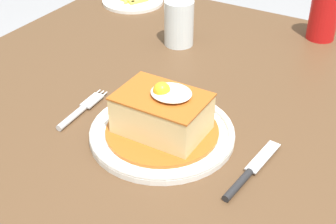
# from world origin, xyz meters

# --- Properties ---
(dining_table) EXTENTS (1.11, 0.95, 0.76)m
(dining_table) POSITION_xyz_m (0.00, 0.00, 0.64)
(dining_table) COLOR brown
(dining_table) RESTS_ON ground_plane
(main_plate) EXTENTS (0.25, 0.25, 0.02)m
(main_plate) POSITION_xyz_m (-0.01, -0.15, 0.77)
(main_plate) COLOR white
(main_plate) RESTS_ON dining_table
(sandwich_meal) EXTENTS (0.19, 0.19, 0.10)m
(sandwich_meal) POSITION_xyz_m (-0.01, -0.15, 0.80)
(sandwich_meal) COLOR #B75B1E
(sandwich_meal) RESTS_ON main_plate
(fork) EXTENTS (0.02, 0.14, 0.01)m
(fork) POSITION_xyz_m (-0.18, -0.17, 0.76)
(fork) COLOR silver
(fork) RESTS_ON dining_table
(knife) EXTENTS (0.03, 0.17, 0.01)m
(knife) POSITION_xyz_m (0.15, -0.18, 0.76)
(knife) COLOR #262628
(knife) RESTS_ON dining_table
(soda_can) EXTENTS (0.07, 0.07, 0.12)m
(soda_can) POSITION_xyz_m (0.11, 0.38, 0.82)
(soda_can) COLOR red
(soda_can) RESTS_ON dining_table
(drinking_glass) EXTENTS (0.07, 0.07, 0.10)m
(drinking_glass) POSITION_xyz_m (-0.17, 0.19, 0.80)
(drinking_glass) COLOR gold
(drinking_glass) RESTS_ON dining_table
(side_plate_fries) EXTENTS (0.17, 0.17, 0.02)m
(side_plate_fries) POSITION_xyz_m (-0.41, 0.35, 0.76)
(side_plate_fries) COLOR white
(side_plate_fries) RESTS_ON dining_table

